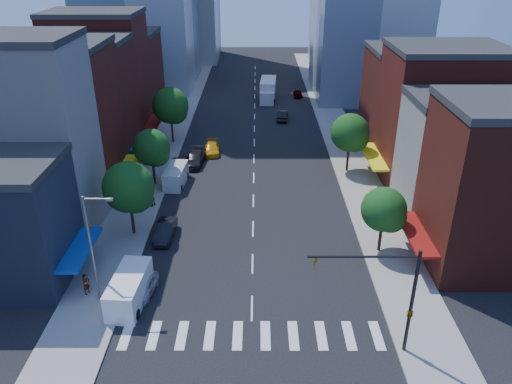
# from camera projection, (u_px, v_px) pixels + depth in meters

# --- Properties ---
(ground) EXTENTS (220.00, 220.00, 0.00)m
(ground) POSITION_uv_depth(u_px,v_px,m) (252.00, 308.00, 38.42)
(ground) COLOR black
(ground) RESTS_ON ground
(sidewalk_left) EXTENTS (5.00, 120.00, 0.15)m
(sidewalk_left) POSITION_uv_depth(u_px,v_px,m) (170.00, 132.00, 74.24)
(sidewalk_left) COLOR gray
(sidewalk_left) RESTS_ON ground
(sidewalk_right) EXTENTS (5.00, 120.00, 0.15)m
(sidewalk_right) POSITION_uv_depth(u_px,v_px,m) (338.00, 133.00, 74.21)
(sidewalk_right) COLOR gray
(sidewalk_right) RESTS_ON ground
(crosswalk) EXTENTS (19.00, 3.00, 0.01)m
(crosswalk) POSITION_uv_depth(u_px,v_px,m) (252.00, 335.00, 35.73)
(crosswalk) COLOR silver
(crosswalk) RESTS_ON ground
(bldg_left_1) EXTENTS (12.00, 8.00, 18.00)m
(bldg_left_1) POSITION_uv_depth(u_px,v_px,m) (21.00, 143.00, 45.20)
(bldg_left_1) COLOR beige
(bldg_left_1) RESTS_ON ground
(bldg_left_2) EXTENTS (12.00, 9.00, 16.00)m
(bldg_left_2) POSITION_uv_depth(u_px,v_px,m) (57.00, 124.00, 53.26)
(bldg_left_2) COLOR #571914
(bldg_left_2) RESTS_ON ground
(bldg_left_3) EXTENTS (12.00, 8.00, 15.00)m
(bldg_left_3) POSITION_uv_depth(u_px,v_px,m) (83.00, 105.00, 61.10)
(bldg_left_3) COLOR #531C14
(bldg_left_3) RESTS_ON ground
(bldg_left_4) EXTENTS (12.00, 9.00, 17.00)m
(bldg_left_4) POSITION_uv_depth(u_px,v_px,m) (101.00, 80.00, 68.27)
(bldg_left_4) COLOR #571914
(bldg_left_4) RESTS_ON ground
(bldg_left_5) EXTENTS (12.00, 10.00, 13.00)m
(bldg_left_5) POSITION_uv_depth(u_px,v_px,m) (120.00, 78.00, 77.67)
(bldg_left_5) COLOR #531C14
(bldg_left_5) RESTS_ON ground
(bldg_right_0) EXTENTS (12.00, 9.00, 14.00)m
(bldg_right_0) POSITION_uv_depth(u_px,v_px,m) (507.00, 190.00, 41.10)
(bldg_right_0) COLOR #531C14
(bldg_right_0) RESTS_ON ground
(bldg_right_1) EXTENTS (12.00, 8.00, 12.00)m
(bldg_right_1) POSITION_uv_depth(u_px,v_px,m) (466.00, 161.00, 49.16)
(bldg_right_1) COLOR beige
(bldg_right_1) RESTS_ON ground
(bldg_right_2) EXTENTS (12.00, 10.00, 15.00)m
(bldg_right_2) POSITION_uv_depth(u_px,v_px,m) (438.00, 118.00, 56.56)
(bldg_right_2) COLOR #571914
(bldg_right_2) RESTS_ON ground
(bldg_right_3) EXTENTS (12.00, 10.00, 13.00)m
(bldg_right_3) POSITION_uv_depth(u_px,v_px,m) (412.00, 102.00, 65.96)
(bldg_right_3) COLOR #531C14
(bldg_right_3) RESTS_ON ground
(traffic_signal) EXTENTS (7.24, 2.24, 8.00)m
(traffic_signal) POSITION_uv_depth(u_px,v_px,m) (403.00, 303.00, 32.53)
(traffic_signal) COLOR black
(traffic_signal) RESTS_ON sidewalk_right
(streetlight) EXTENTS (2.25, 0.25, 9.00)m
(streetlight) POSITION_uv_depth(u_px,v_px,m) (93.00, 243.00, 36.99)
(streetlight) COLOR slate
(streetlight) RESTS_ON sidewalk_left
(tree_left_near) EXTENTS (4.80, 4.80, 7.30)m
(tree_left_near) POSITION_uv_depth(u_px,v_px,m) (130.00, 189.00, 46.06)
(tree_left_near) COLOR black
(tree_left_near) RESTS_ON sidewalk_left
(tree_left_mid) EXTENTS (4.20, 4.20, 6.65)m
(tree_left_mid) POSITION_uv_depth(u_px,v_px,m) (153.00, 149.00, 56.07)
(tree_left_mid) COLOR black
(tree_left_mid) RESTS_ON sidewalk_left
(tree_left_far) EXTENTS (5.00, 5.00, 7.75)m
(tree_left_far) POSITION_uv_depth(u_px,v_px,m) (171.00, 107.00, 68.31)
(tree_left_far) COLOR black
(tree_left_far) RESTS_ON sidewalk_left
(tree_right_near) EXTENTS (4.00, 4.00, 6.20)m
(tree_right_near) POSITION_uv_depth(u_px,v_px,m) (385.00, 211.00, 43.64)
(tree_right_near) COLOR black
(tree_right_near) RESTS_ON sidewalk_right
(tree_right_far) EXTENTS (4.60, 4.60, 7.20)m
(tree_right_far) POSITION_uv_depth(u_px,v_px,m) (351.00, 134.00, 59.47)
(tree_right_far) COLOR black
(tree_right_far) RESTS_ON sidewalk_right
(parked_car_front) EXTENTS (2.00, 3.97, 1.30)m
(parked_car_front) POSITION_uv_depth(u_px,v_px,m) (144.00, 287.00, 39.76)
(parked_car_front) COLOR #ACACB0
(parked_car_front) RESTS_ON ground
(parked_car_second) EXTENTS (1.78, 4.64, 1.51)m
(parked_car_second) POSITION_uv_depth(u_px,v_px,m) (165.00, 231.00, 47.36)
(parked_car_second) COLOR black
(parked_car_second) RESTS_ON ground
(parked_car_third) EXTENTS (2.54, 4.91, 1.32)m
(parked_car_third) POSITION_uv_depth(u_px,v_px,m) (177.00, 166.00, 61.41)
(parked_car_third) COLOR #999999
(parked_car_third) RESTS_ON ground
(parked_car_rear) EXTENTS (2.77, 5.62, 1.57)m
(parked_car_rear) POSITION_uv_depth(u_px,v_px,m) (195.00, 159.00, 63.30)
(parked_car_rear) COLOR black
(parked_car_rear) RESTS_ON ground
(cargo_van_near) EXTENTS (2.67, 5.85, 2.43)m
(cargo_van_near) POSITION_uv_depth(u_px,v_px,m) (129.00, 290.00, 38.47)
(cargo_van_near) COLOR white
(cargo_van_near) RESTS_ON ground
(cargo_van_far) EXTENTS (2.42, 5.21, 2.16)m
(cargo_van_far) POSITION_uv_depth(u_px,v_px,m) (176.00, 176.00, 57.78)
(cargo_van_far) COLOR silver
(cargo_van_far) RESTS_ON ground
(taxi) EXTENTS (2.16, 4.71, 1.33)m
(taxi) POSITION_uv_depth(u_px,v_px,m) (212.00, 148.00, 66.81)
(taxi) COLOR #E7A20C
(taxi) RESTS_ON ground
(traffic_car_oncoming) EXTENTS (2.04, 4.76, 1.53)m
(traffic_car_oncoming) POSITION_uv_depth(u_px,v_px,m) (283.00, 115.00, 79.56)
(traffic_car_oncoming) COLOR black
(traffic_car_oncoming) RESTS_ON ground
(traffic_car_far) EXTENTS (1.53, 3.78, 1.29)m
(traffic_car_far) POSITION_uv_depth(u_px,v_px,m) (298.00, 93.00, 91.81)
(traffic_car_far) COLOR #999999
(traffic_car_far) RESTS_ON ground
(box_truck) EXTENTS (3.18, 8.90, 3.52)m
(box_truck) POSITION_uv_depth(u_px,v_px,m) (268.00, 90.00, 89.61)
(box_truck) COLOR silver
(box_truck) RESTS_ON ground
(pedestrian_near) EXTENTS (0.68, 0.78, 1.81)m
(pedestrian_near) POSITION_uv_depth(u_px,v_px,m) (86.00, 284.00, 39.41)
(pedestrian_near) COLOR #999999
(pedestrian_near) RESTS_ON sidewalk_left
(pedestrian_far) EXTENTS (1.05, 1.11, 1.82)m
(pedestrian_far) POSITION_uv_depth(u_px,v_px,m) (151.00, 198.00, 52.84)
(pedestrian_far) COLOR #999999
(pedestrian_far) RESTS_ON sidewalk_left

